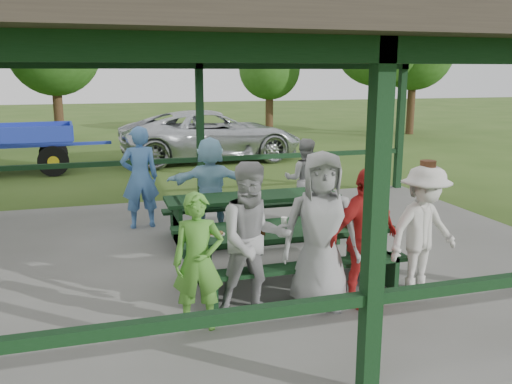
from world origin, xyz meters
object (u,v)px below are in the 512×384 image
object	(u,v)px
contestant_grey_left	(254,240)
contestant_grey_mid	(321,231)
picnic_table_far	(253,211)
contestant_white_fedora	(423,230)
contestant_green	(198,262)
farm_trailer	(16,148)
spectator_lblue	(211,184)
spectator_blue	(140,177)
contestant_red	(364,238)
picnic_table_near	(291,248)
pickup_truck	(212,135)
spectator_grey	(304,179)

from	to	relation	value
contestant_grey_left	contestant_grey_mid	xyz separation A→B (m)	(0.81, -0.00, 0.04)
picnic_table_far	contestant_white_fedora	world-z (taller)	contestant_white_fedora
contestant_green	farm_trailer	size ratio (longest dim) A/B	0.35
spectator_lblue	picnic_table_far	bearing A→B (deg)	139.21
contestant_grey_mid	spectator_lblue	size ratio (longest dim) A/B	1.13
contestant_grey_left	spectator_blue	size ratio (longest dim) A/B	0.98
farm_trailer	picnic_table_far	bearing A→B (deg)	-64.04
contestant_green	contestant_grey_mid	xyz separation A→B (m)	(1.47, 0.15, 0.18)
spectator_blue	contestant_white_fedora	bearing A→B (deg)	122.59
contestant_grey_mid	spectator_blue	bearing A→B (deg)	128.12
contestant_green	contestant_red	size ratio (longest dim) A/B	0.91
picnic_table_near	farm_trailer	world-z (taller)	farm_trailer
picnic_table_near	contestant_red	world-z (taller)	contestant_red
farm_trailer	contestant_red	bearing A→B (deg)	-68.46
contestant_green	contestant_grey_left	xyz separation A→B (m)	(0.66, 0.16, 0.14)
contestant_grey_left	contestant_red	size ratio (longest dim) A/B	1.07
contestant_green	pickup_truck	size ratio (longest dim) A/B	0.26
contestant_grey_left	contestant_red	xyz separation A→B (m)	(1.32, -0.10, -0.06)
contestant_grey_left	farm_trailer	xyz separation A→B (m)	(-3.86, 10.99, -0.25)
picnic_table_far	contestant_red	distance (m)	2.94
picnic_table_far	farm_trailer	distance (m)	9.44
contestant_white_fedora	contestant_grey_left	bearing A→B (deg)	166.84
contestant_grey_mid	farm_trailer	world-z (taller)	contestant_grey_mid
contestant_green	farm_trailer	world-z (taller)	contestant_green
contestant_white_fedora	picnic_table_far	bearing A→B (deg)	103.65
pickup_truck	farm_trailer	world-z (taller)	pickup_truck
spectator_grey	farm_trailer	distance (m)	9.40
spectator_blue	pickup_truck	bearing A→B (deg)	-115.96
contestant_green	farm_trailer	bearing A→B (deg)	116.10
picnic_table_far	spectator_grey	distance (m)	1.60
contestant_grey_mid	spectator_lblue	world-z (taller)	contestant_grey_mid
picnic_table_far	contestant_red	size ratio (longest dim) A/B	1.71
spectator_blue	spectator_lblue	bearing A→B (deg)	149.51
contestant_grey_mid	farm_trailer	size ratio (longest dim) A/B	0.44
contestant_grey_mid	contestant_red	bearing A→B (deg)	4.66
contestant_grey_mid	spectator_grey	xyz separation A→B (m)	(1.25, 3.70, -0.16)
contestant_green	contestant_white_fedora	world-z (taller)	contestant_white_fedora
contestant_red	farm_trailer	xyz separation A→B (m)	(-5.19, 11.09, -0.19)
farm_trailer	spectator_lblue	bearing A→B (deg)	-64.96
contestant_grey_left	spectator_lblue	bearing A→B (deg)	86.24
spectator_grey	pickup_truck	distance (m)	8.01
picnic_table_far	spectator_blue	size ratio (longest dim) A/B	1.57
contestant_white_fedora	spectator_blue	xyz separation A→B (m)	(-3.13, 4.03, 0.09)
picnic_table_near	pickup_truck	xyz separation A→B (m)	(1.23, 10.93, 0.24)
contestant_red	spectator_grey	size ratio (longest dim) A/B	1.08
picnic_table_near	pickup_truck	size ratio (longest dim) A/B	0.46
contestant_grey_left	pickup_truck	distance (m)	11.87
contestant_grey_left	farm_trailer	world-z (taller)	contestant_grey_left
spectator_blue	farm_trailer	world-z (taller)	spectator_blue
spectator_lblue	contestant_white_fedora	bearing A→B (deg)	130.41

